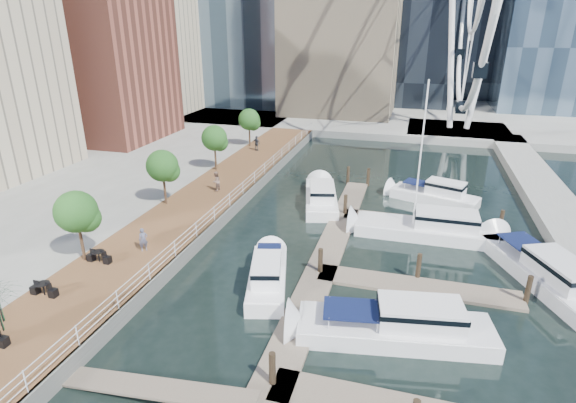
% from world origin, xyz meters
% --- Properties ---
extents(ground, '(520.00, 520.00, 0.00)m').
position_xyz_m(ground, '(0.00, 0.00, 0.00)').
color(ground, black).
rests_on(ground, ground).
extents(boardwalk, '(6.00, 60.00, 1.00)m').
position_xyz_m(boardwalk, '(-9.00, 15.00, 0.50)').
color(boardwalk, brown).
rests_on(boardwalk, ground).
extents(seawall, '(0.25, 60.00, 1.00)m').
position_xyz_m(seawall, '(-6.00, 15.00, 0.50)').
color(seawall, '#595954').
rests_on(seawall, ground).
extents(land_far, '(200.00, 114.00, 1.00)m').
position_xyz_m(land_far, '(0.00, 102.00, 0.50)').
color(land_far, gray).
rests_on(land_far, ground).
extents(breakwater, '(4.00, 60.00, 1.00)m').
position_xyz_m(breakwater, '(20.00, 20.00, 0.50)').
color(breakwater, gray).
rests_on(breakwater, ground).
extents(pier, '(14.00, 12.00, 1.00)m').
position_xyz_m(pier, '(14.00, 52.00, 0.50)').
color(pier, gray).
rests_on(pier, ground).
extents(railing, '(0.10, 60.00, 1.05)m').
position_xyz_m(railing, '(-6.10, 15.00, 1.52)').
color(railing, white).
rests_on(railing, boardwalk).
extents(floating_docks, '(16.00, 34.00, 2.60)m').
position_xyz_m(floating_docks, '(7.97, 9.98, 0.49)').
color(floating_docks, '#6D6051').
rests_on(floating_docks, ground).
extents(midrise_condos, '(19.00, 67.00, 28.00)m').
position_xyz_m(midrise_condos, '(-33.57, 26.82, 13.42)').
color(midrise_condos, '#BCAD8E').
rests_on(midrise_condos, ground).
extents(street_trees, '(2.60, 42.60, 4.60)m').
position_xyz_m(street_trees, '(-11.40, 14.00, 4.29)').
color(street_trees, '#3F2B1C').
rests_on(street_trees, ground).
extents(cafe_tables, '(2.50, 13.70, 0.74)m').
position_xyz_m(cafe_tables, '(-10.40, -2.00, 1.37)').
color(cafe_tables, black).
rests_on(cafe_tables, ground).
extents(yacht_foreground, '(11.05, 4.58, 2.15)m').
position_xyz_m(yacht_foreground, '(7.93, 2.83, 0.00)').
color(yacht_foreground, white).
rests_on(yacht_foreground, ground).
extents(pedestrian_near, '(0.68, 0.65, 1.57)m').
position_xyz_m(pedestrian_near, '(-8.45, 6.14, 1.79)').
color(pedestrian_near, '#545770').
rests_on(pedestrian_near, boardwalk).
extents(pedestrian_mid, '(0.77, 0.94, 1.80)m').
position_xyz_m(pedestrian_mid, '(-8.68, 18.04, 1.90)').
color(pedestrian_mid, '#906F63').
rests_on(pedestrian_mid, boardwalk).
extents(pedestrian_far, '(1.13, 0.75, 1.78)m').
position_xyz_m(pedestrian_far, '(-9.86, 32.22, 1.89)').
color(pedestrian_far, '#2E3039').
rests_on(pedestrian_far, boardwalk).
extents(moored_yachts, '(21.99, 34.87, 11.50)m').
position_xyz_m(moored_yachts, '(8.97, 13.61, 0.00)').
color(moored_yachts, silver).
rests_on(moored_yachts, ground).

